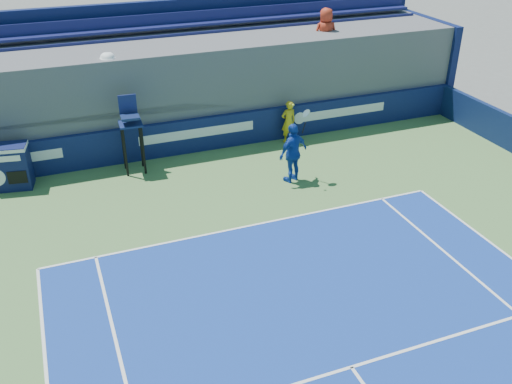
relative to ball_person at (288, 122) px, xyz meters
name	(u,v)px	position (x,y,z in m)	size (l,w,h in m)	color
ball_person	(288,122)	(0.00, 0.00, 0.00)	(0.56, 0.36, 1.52)	gold
back_hoarding	(197,135)	(-3.23, 0.38, -0.17)	(20.40, 0.21, 1.20)	#0D1649
match_clock	(7,166)	(-9.26, -0.15, -0.03)	(1.42, 0.93, 1.40)	#0D1545
umpire_chair	(131,127)	(-5.52, -0.35, 0.75)	(0.73, 0.73, 2.48)	black
tennis_player	(293,153)	(-1.09, -2.80, 0.18)	(1.19, 0.83, 2.57)	#143AA3
stadium_seating	(180,83)	(-3.22, 2.44, 1.06)	(21.00, 4.05, 4.40)	#525156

